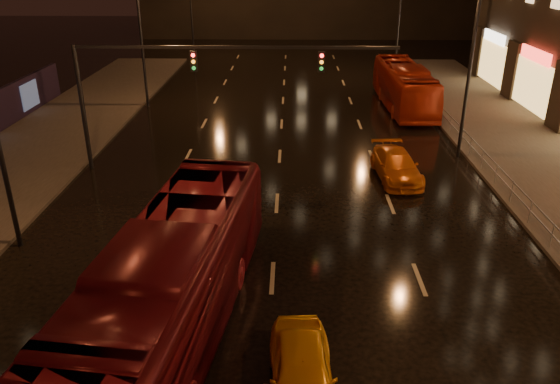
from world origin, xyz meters
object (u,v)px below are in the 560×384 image
Objects in this scene: taxi_far at (396,166)px; bus_curb at (404,86)px; taxi_near at (302,373)px; bus_red at (174,280)px.

bus_curb is at bearing 73.71° from taxi_far.
taxi_far is at bearing -102.86° from bus_curb.
taxi_near reaches higher than taxi_far.
bus_curb reaches higher than taxi_near.
bus_red reaches higher than taxi_near.
bus_red reaches higher than bus_curb.
bus_curb is 2.73× the size of taxi_near.
taxi_near is (3.60, -2.51, -1.03)m from bus_red.
taxi_far is at bearing 68.49° from taxi_near.
taxi_far is (-2.75, -13.13, -0.86)m from bus_curb.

